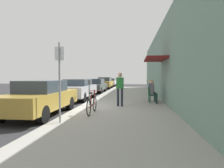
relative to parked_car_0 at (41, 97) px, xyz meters
The scene contains 16 objects.
ground_plane 2.03m from the parked_car_0, 54.37° to the left, with size 60.00×60.00×0.00m, color #2D2D30.
sidewalk_slab 4.92m from the parked_car_0, 46.54° to the left, with size 4.50×32.00×0.12m, color #9E9B93.
building_facade 6.96m from the parked_car_0, 31.60° to the left, with size 1.40×32.00×4.97m.
parked_car_0 is the anchor object (origin of this frame).
parked_car_1 5.22m from the parked_car_0, 90.00° to the left, with size 1.80×4.40×1.43m.
parked_car_2 11.14m from the parked_car_0, 90.00° to the left, with size 1.80×4.40×1.37m.
parked_car_3 17.35m from the parked_car_0, 90.00° to the left, with size 1.80×4.40×1.50m.
parked_car_4 23.06m from the parked_car_0, 90.00° to the left, with size 1.80×4.40×1.29m.
parking_meter 2.70m from the parked_car_0, 54.95° to the left, with size 0.12×0.10×1.32m.
street_sign 2.40m from the parked_car_0, 47.63° to the right, with size 0.32×0.06×2.60m.
bicycle_0 2.22m from the parked_car_0, ahead, with size 0.46×1.71×0.90m.
cafe_chair_0 5.96m from the parked_car_0, 34.88° to the left, with size 0.52×0.52×0.87m.
seated_patron_0 6.00m from the parked_car_0, 34.46° to the left, with size 0.48×0.43×1.29m.
cafe_chair_1 6.51m from the parked_car_0, 41.28° to the left, with size 0.46×0.46×0.87m.
seated_patron_1 6.55m from the parked_car_0, 40.92° to the left, with size 0.44×0.37×1.29m.
pedestrian_standing 3.77m from the parked_car_0, 31.83° to the left, with size 0.36×0.22×1.70m.
Camera 1 is at (2.82, -9.12, 1.64)m, focal length 30.64 mm.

